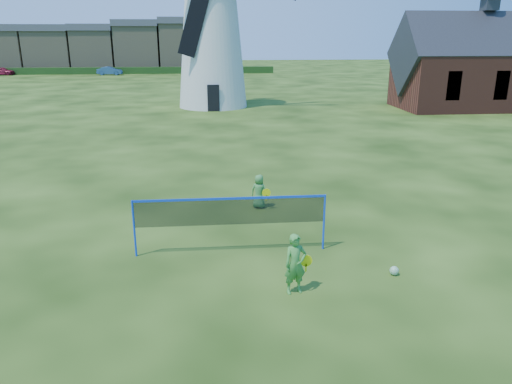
{
  "coord_description": "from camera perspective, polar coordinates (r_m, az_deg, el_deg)",
  "views": [
    {
      "loc": [
        -0.97,
        -12.01,
        5.53
      ],
      "look_at": [
        0.2,
        0.5,
        1.5
      ],
      "focal_mm": 34.21,
      "sensor_mm": 36.0,
      "label": 1
    }
  ],
  "objects": [
    {
      "name": "player_girl",
      "position": [
        10.97,
        4.62,
        -8.4
      ],
      "size": [
        0.71,
        0.44,
        1.4
      ],
      "rotation": [
        0.0,
        0.0,
        0.23
      ],
      "color": "#43933A",
      "rests_on": "ground"
    },
    {
      "name": "badminton_net",
      "position": [
        12.75,
        -3.0,
        -2.39
      ],
      "size": [
        5.05,
        0.05,
        1.55
      ],
      "color": "blue",
      "rests_on": "ground"
    },
    {
      "name": "chapel",
      "position": [
        43.27,
        24.84,
        13.01
      ],
      "size": [
        13.15,
        6.38,
        11.12
      ],
      "color": "brown",
      "rests_on": "ground"
    },
    {
      "name": "ground",
      "position": [
        13.26,
        -0.66,
        -6.87
      ],
      "size": [
        220.0,
        220.0,
        0.0
      ],
      "primitive_type": "plane",
      "color": "black",
      "rests_on": "ground"
    },
    {
      "name": "player_boy",
      "position": [
        16.3,
        0.37,
        0.07
      ],
      "size": [
        0.69,
        0.56,
        1.15
      ],
      "rotation": [
        0.0,
        0.0,
        2.71
      ],
      "color": "#438841",
      "rests_on": "ground"
    },
    {
      "name": "car_left",
      "position": [
        83.19,
        -27.56,
        12.42
      ],
      "size": [
        3.58,
        1.84,
        1.17
      ],
      "primitive_type": "imported",
      "rotation": [
        0.0,
        0.0,
        1.43
      ],
      "color": "maroon",
      "rests_on": "ground"
    },
    {
      "name": "terraced_houses",
      "position": [
        87.94,
        -23.38,
        15.33
      ],
      "size": [
        50.14,
        8.4,
        8.36
      ],
      "color": "#968664",
      "rests_on": "ground"
    },
    {
      "name": "play_ball",
      "position": [
        12.41,
        15.86,
        -8.84
      ],
      "size": [
        0.22,
        0.22,
        0.22
      ],
      "primitive_type": "sphere",
      "color": "green",
      "rests_on": "ground"
    },
    {
      "name": "windmill",
      "position": [
        40.44,
        -5.23,
        18.06
      ],
      "size": [
        13.32,
        5.5,
        17.27
      ],
      "color": "white",
      "rests_on": "ground"
    },
    {
      "name": "car_right",
      "position": [
        77.62,
        -16.73,
        13.41
      ],
      "size": [
        3.64,
        1.29,
        1.19
      ],
      "primitive_type": "imported",
      "rotation": [
        0.0,
        0.0,
        1.56
      ],
      "color": "navy",
      "rests_on": "ground"
    },
    {
      "name": "hedge",
      "position": [
        80.95,
        -20.96,
        13.08
      ],
      "size": [
        62.0,
        0.8,
        1.0
      ],
      "primitive_type": "cube",
      "color": "#193814",
      "rests_on": "ground"
    }
  ]
}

